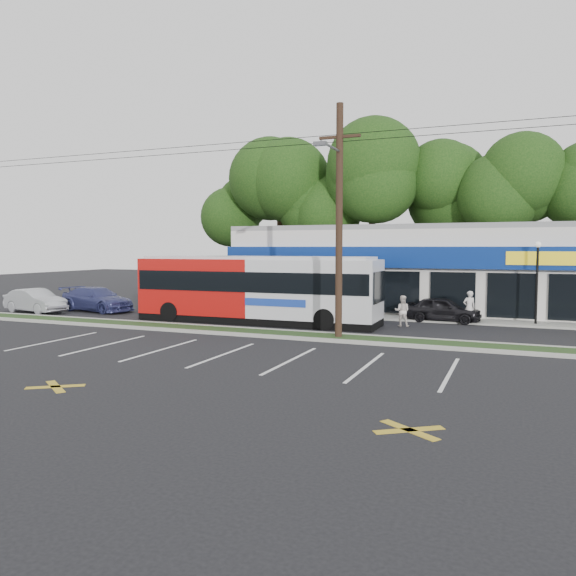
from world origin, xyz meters
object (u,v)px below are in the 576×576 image
(pedestrian_b, at_px, (402,311))
(car_silver, at_px, (35,301))
(utility_pole, at_px, (335,213))
(metrobus, at_px, (256,288))
(lamp_post, at_px, (537,273))
(car_blue, at_px, (97,299))
(pedestrian_a, at_px, (469,308))
(car_dark, at_px, (443,309))

(pedestrian_b, bearing_deg, car_silver, 1.49)
(utility_pole, relative_size, car_silver, 11.41)
(metrobus, bearing_deg, pedestrian_b, 10.73)
(pedestrian_b, bearing_deg, lamp_post, -160.81)
(car_silver, bearing_deg, car_blue, -46.52)
(car_silver, distance_m, pedestrian_a, 25.21)
(metrobus, bearing_deg, car_dark, 23.06)
(car_silver, xyz_separation_m, pedestrian_b, (21.75, 2.50, 0.06))
(pedestrian_b, bearing_deg, pedestrian_a, -151.30)
(car_blue, bearing_deg, utility_pole, -95.36)
(lamp_post, height_order, car_silver, lamp_post)
(metrobus, bearing_deg, utility_pole, -34.23)
(pedestrian_a, bearing_deg, metrobus, -6.86)
(lamp_post, bearing_deg, car_blue, -172.49)
(car_blue, bearing_deg, pedestrian_b, -78.63)
(lamp_post, relative_size, car_blue, 0.82)
(pedestrian_a, bearing_deg, utility_pole, 29.25)
(metrobus, relative_size, car_blue, 2.53)
(utility_pole, bearing_deg, car_blue, 164.79)
(lamp_post, bearing_deg, car_dark, -176.21)
(car_dark, distance_m, car_blue, 20.69)
(car_dark, relative_size, car_blue, 0.76)
(car_blue, bearing_deg, lamp_post, -72.63)
(metrobus, height_order, car_dark, metrobus)
(car_silver, bearing_deg, lamp_post, -69.81)
(car_silver, height_order, car_blue, car_blue)
(metrobus, relative_size, pedestrian_b, 8.39)
(car_dark, height_order, car_blue, car_blue)
(metrobus, distance_m, car_dark, 9.97)
(metrobus, distance_m, pedestrian_a, 11.04)
(utility_pole, height_order, car_silver, utility_pole)
(utility_pole, relative_size, car_blue, 9.69)
(car_blue, relative_size, pedestrian_a, 2.97)
(utility_pole, distance_m, metrobus, 7.40)
(car_dark, bearing_deg, pedestrian_a, -102.89)
(pedestrian_b, bearing_deg, metrobus, 6.45)
(utility_pole, distance_m, lamp_post, 11.67)
(metrobus, distance_m, car_blue, 11.52)
(lamp_post, distance_m, metrobus, 14.27)
(lamp_post, bearing_deg, pedestrian_a, -166.49)
(car_blue, relative_size, pedestrian_b, 3.31)
(car_dark, bearing_deg, metrobus, 119.64)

